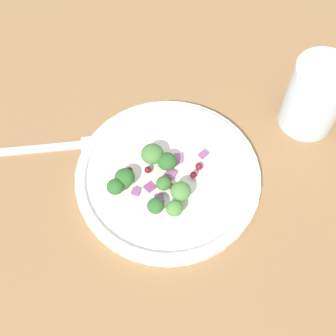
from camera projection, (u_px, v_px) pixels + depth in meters
The scene contains 24 objects.
ground_plane at pixel (156, 184), 58.40cm from camera, with size 180.00×180.00×2.00cm, color olive.
plate at pixel (168, 175), 56.96cm from camera, with size 24.32×24.32×1.70cm.
dressing_pool at pixel (168, 173), 56.58cm from camera, with size 14.11×14.11×0.20cm, color white.
broccoli_floret_0 at pixel (175, 208), 52.28cm from camera, with size 2.07×2.07×2.10cm.
broccoli_floret_1 at pixel (181, 191), 52.97cm from camera, with size 2.52×2.52×2.55cm.
broccoli_floret_2 at pixel (167, 162), 55.60cm from camera, with size 2.52×2.52×2.55cm.
broccoli_floret_3 at pixel (164, 184), 54.43cm from camera, with size 1.93×1.93×1.95cm.
broccoli_floret_4 at pixel (125, 178), 54.46cm from camera, with size 2.55×2.55×2.58cm.
broccoli_floret_5 at pixel (156, 206), 52.52cm from camera, with size 2.08×2.08×2.10cm.
broccoli_floret_6 at pixel (115, 187), 53.55cm from camera, with size 2.14×2.14×2.17cm.
broccoli_floret_7 at pixel (152, 154), 56.04cm from camera, with size 2.93×2.93×2.96cm.
cranberry_0 at pixel (199, 166), 56.52cm from camera, with size 0.99×0.99×0.99cm, color maroon.
cranberry_1 at pixel (171, 186), 54.79cm from camera, with size 0.83×0.83×0.83cm, color maroon.
cranberry_2 at pixel (149, 167), 56.14cm from camera, with size 0.88×0.88×0.88cm, color maroon.
cranberry_3 at pixel (193, 175), 55.54cm from camera, with size 0.88×0.88×0.88cm, color #4C0A14.
cranberry_4 at pixel (129, 170), 56.28cm from camera, with size 0.86×0.86×0.86cm, color #4C0A14.
onion_bit_0 at pixel (179, 158), 57.28cm from camera, with size 1.01×1.33×0.51cm, color #A35B93.
onion_bit_1 at pixel (136, 192), 54.69cm from camera, with size 0.94×0.98×0.39cm, color #934C84.
onion_bit_2 at pixel (150, 188), 55.37cm from camera, with size 1.20×1.24×0.43cm, color #843D75.
onion_bit_3 at pixel (171, 174), 55.99cm from camera, with size 1.14×1.25×0.34cm, color #A35B93.
onion_bit_4 at pixel (159, 199), 54.57cm from camera, with size 1.13×1.15×0.47cm, color #934C84.
onion_bit_5 at pixel (203, 155), 57.77cm from camera, with size 0.89×1.28×0.53cm, color #934C84.
fork at pixel (49, 147), 59.86cm from camera, with size 10.43×17.22×0.50cm.
water_glass at pixel (315, 96), 58.02cm from camera, with size 7.78×7.78×10.47cm, color silver.
Camera 1 is at (-24.95, -11.75, 50.55)cm, focal length 46.41 mm.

